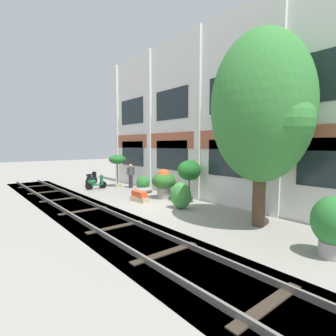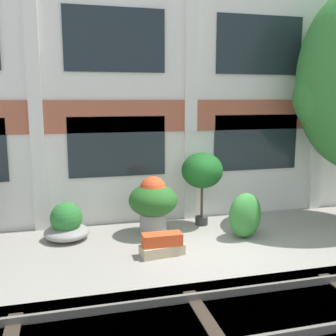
# 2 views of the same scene
# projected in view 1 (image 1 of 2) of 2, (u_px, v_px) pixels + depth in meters

# --- Properties ---
(ground_plane) EXTENTS (80.00, 80.00, 0.00)m
(ground_plane) POSITION_uv_depth(u_px,v_px,m) (160.00, 207.00, 12.12)
(ground_plane) COLOR #9E998E
(apartment_facade) EXTENTS (17.52, 0.64, 8.76)m
(apartment_facade) POSITION_uv_depth(u_px,v_px,m) (202.00, 116.00, 13.46)
(apartment_facade) COLOR silver
(apartment_facade) RESTS_ON ground
(rail_tracks) EXTENTS (25.16, 2.80, 0.43)m
(rail_tracks) POSITION_uv_depth(u_px,v_px,m) (97.00, 222.00, 10.21)
(rail_tracks) COLOR #423F3A
(rail_tracks) RESTS_ON ground
(broadleaf_tree) EXTENTS (3.61, 3.44, 6.72)m
(broadleaf_tree) POSITION_uv_depth(u_px,v_px,m) (262.00, 110.00, 8.92)
(broadleaf_tree) COLOR #4C3826
(broadleaf_tree) RESTS_ON ground
(potted_plant_stone_basin) EXTENTS (1.05, 1.05, 1.58)m
(potted_plant_stone_basin) POSITION_uv_depth(u_px,v_px,m) (333.00, 224.00, 6.58)
(potted_plant_stone_basin) COLOR gray
(potted_plant_stone_basin) RESTS_ON ground
(potted_plant_terracotta_small) EXTENTS (1.17, 1.17, 2.10)m
(potted_plant_terracotta_small) POSITION_uv_depth(u_px,v_px,m) (189.00, 171.00, 12.98)
(potted_plant_terracotta_small) COLOR #333333
(potted_plant_terracotta_small) RESTS_ON ground
(potted_plant_tall_urn) EXTENTS (1.14, 1.14, 2.17)m
(potted_plant_tall_urn) POSITION_uv_depth(u_px,v_px,m) (117.00, 161.00, 17.65)
(potted_plant_tall_urn) COLOR tan
(potted_plant_tall_urn) RESTS_ON ground
(potted_plant_ribbed_drum) EXTENTS (1.29, 1.29, 1.58)m
(potted_plant_ribbed_drum) POSITION_uv_depth(u_px,v_px,m) (164.00, 182.00, 13.95)
(potted_plant_ribbed_drum) COLOR gray
(potted_plant_ribbed_drum) RESTS_ON ground
(potted_plant_wide_bowl) EXTENTS (1.17, 1.17, 0.98)m
(potted_plant_wide_bowl) POSITION_uv_depth(u_px,v_px,m) (143.00, 186.00, 15.84)
(potted_plant_wide_bowl) COLOR gray
(potted_plant_wide_bowl) RESTS_ON ground
(potted_plant_square_trough) EXTENTS (1.06, 0.56, 0.53)m
(potted_plant_square_trough) POSITION_uv_depth(u_px,v_px,m) (139.00, 197.00, 13.16)
(potted_plant_square_trough) COLOR tan
(potted_plant_square_trough) RESTS_ON ground
(scooter_near_curb) EXTENTS (0.85, 1.20, 0.98)m
(scooter_near_curb) POSITION_uv_depth(u_px,v_px,m) (91.00, 178.00, 18.87)
(scooter_near_curb) COLOR black
(scooter_near_curb) RESTS_ON ground
(scooter_second_parked) EXTENTS (0.50, 1.38, 0.98)m
(scooter_second_parked) POSITION_uv_depth(u_px,v_px,m) (95.00, 182.00, 16.82)
(scooter_second_parked) COLOR black
(scooter_second_parked) RESTS_ON ground
(resident_by_doorway) EXTENTS (0.34, 0.52, 1.58)m
(resident_by_doorway) POSITION_uv_depth(u_px,v_px,m) (131.00, 175.00, 17.34)
(resident_by_doorway) COLOR #282833
(resident_by_doorway) RESTS_ON ground
(topiary_hedge) EXTENTS (1.18, 1.04, 1.18)m
(topiary_hedge) POSITION_uv_depth(u_px,v_px,m) (181.00, 196.00, 11.69)
(topiary_hedge) COLOR #388438
(topiary_hedge) RESTS_ON ground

